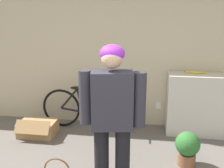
% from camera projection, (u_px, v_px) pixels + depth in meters
% --- Properties ---
extents(wall_back, '(8.00, 0.07, 2.60)m').
position_uv_depth(wall_back, '(126.00, 47.00, 4.16)').
color(wall_back, beige).
rests_on(wall_back, ground_plane).
extents(side_shelf, '(0.87, 0.38, 0.94)m').
position_uv_depth(side_shelf, '(196.00, 104.00, 4.00)').
color(side_shelf, beige).
rests_on(side_shelf, ground_plane).
extents(person, '(0.65, 0.31, 1.56)m').
position_uv_depth(person, '(112.00, 111.00, 2.53)').
color(person, black).
rests_on(person, ground_plane).
extents(bicycle, '(1.63, 0.46, 0.71)m').
position_uv_depth(bicycle, '(91.00, 108.00, 4.19)').
color(bicycle, black).
rests_on(bicycle, ground_plane).
extents(banana, '(0.36, 0.09, 0.03)m').
position_uv_depth(banana, '(196.00, 72.00, 3.93)').
color(banana, '#EAD64C').
rests_on(banana, side_shelf).
extents(cardboard_box, '(0.55, 0.45, 0.30)m').
position_uv_depth(cardboard_box, '(38.00, 128.00, 4.02)').
color(cardboard_box, '#A87F51').
rests_on(cardboard_box, ground_plane).
extents(potted_plant, '(0.30, 0.30, 0.44)m').
position_uv_depth(potted_plant, '(187.00, 147.00, 3.19)').
color(potted_plant, brown).
rests_on(potted_plant, ground_plane).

